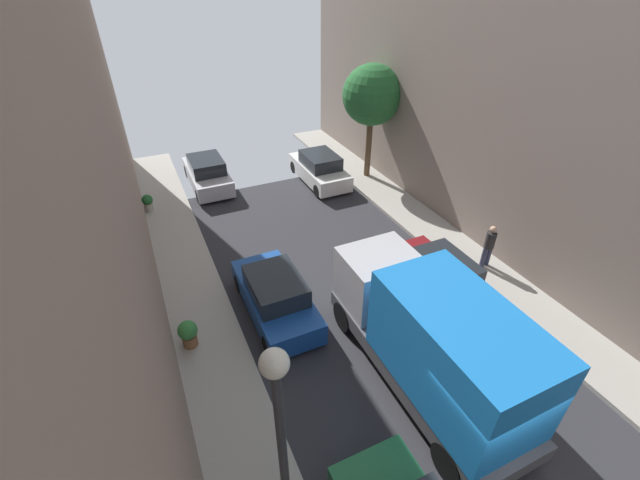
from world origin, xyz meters
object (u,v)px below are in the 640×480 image
object	(u,v)px
parked_car_left_3	(207,174)
delivery_truck	(432,338)
potted_plant_2	(148,202)
street_tree_1	(372,96)
pedestrian	(489,245)
lamp_post	(280,427)
parked_car_right_3	(440,278)
parked_car_right_4	(319,169)
potted_plant_1	(188,333)
parked_car_left_2	(275,296)

from	to	relation	value
parked_car_left_3	delivery_truck	size ratio (longest dim) A/B	0.64
potted_plant_2	street_tree_1	bearing A→B (deg)	-4.77
pedestrian	potted_plant_2	world-z (taller)	pedestrian
lamp_post	potted_plant_2	bearing A→B (deg)	94.53
parked_car_right_3	parked_car_right_4	bearing A→B (deg)	90.00
parked_car_right_4	street_tree_1	bearing A→B (deg)	-13.40
parked_car_left_3	delivery_truck	distance (m)	14.78
parked_car_right_4	street_tree_1	distance (m)	4.40
parked_car_left_3	parked_car_right_3	bearing A→B (deg)	-65.14
parked_car_right_4	street_tree_1	size ratio (longest dim) A/B	0.75
parked_car_right_4	lamp_post	bearing A→B (deg)	-116.97
parked_car_right_3	potted_plant_1	world-z (taller)	parked_car_right_3
parked_car_right_4	delivery_truck	distance (m)	12.95
parked_car_left_2	parked_car_left_3	size ratio (longest dim) A/B	1.00
parked_car_left_2	parked_car_right_4	world-z (taller)	same
delivery_truck	potted_plant_2	bearing A→B (deg)	114.02
parked_car_right_3	pedestrian	bearing A→B (deg)	9.65
parked_car_right_3	potted_plant_2	bearing A→B (deg)	129.97
pedestrian	street_tree_1	world-z (taller)	street_tree_1
parked_car_left_2	pedestrian	size ratio (longest dim) A/B	2.44
street_tree_1	lamp_post	bearing A→B (deg)	-125.49
pedestrian	potted_plant_2	distance (m)	14.62
parked_car_left_2	parked_car_right_3	distance (m)	5.59
parked_car_left_2	parked_car_right_4	distance (m)	9.92
parked_car_left_3	pedestrian	bearing A→B (deg)	-54.92
parked_car_right_4	potted_plant_2	bearing A→B (deg)	177.85
potted_plant_1	potted_plant_2	size ratio (longest dim) A/B	1.16
parked_car_left_2	parked_car_right_4	xyz separation A→B (m)	(5.40, 8.32, 0.00)
parked_car_left_3	delivery_truck	world-z (taller)	delivery_truck
pedestrian	parked_car_left_2	bearing A→B (deg)	172.53
parked_car_right_4	parked_car_left_3	bearing A→B (deg)	160.83
pedestrian	street_tree_1	distance (m)	9.33
parked_car_left_2	delivery_truck	bearing A→B (deg)	-57.85
potted_plant_1	parked_car_right_4	bearing A→B (deg)	46.47
parked_car_left_3	pedestrian	size ratio (longest dim) A/B	2.44
parked_car_right_4	lamp_post	size ratio (longest dim) A/B	0.81
parked_car_left_3	potted_plant_1	xyz separation A→B (m)	(-2.83, -10.54, -0.08)
parked_car_left_2	pedestrian	world-z (taller)	pedestrian
parked_car_left_2	parked_car_right_4	bearing A→B (deg)	57.02
parked_car_left_3	parked_car_right_4	size ratio (longest dim) A/B	1.00
parked_car_left_3	pedestrian	xyz separation A→B (m)	(7.89, -11.23, 0.35)
parked_car_right_3	street_tree_1	size ratio (longest dim) A/B	0.75
street_tree_1	potted_plant_1	size ratio (longest dim) A/B	6.29
parked_car_left_3	potted_plant_1	bearing A→B (deg)	-105.03
potted_plant_1	pedestrian	bearing A→B (deg)	-3.68
parked_car_right_4	potted_plant_1	bearing A→B (deg)	-133.53
parked_car_left_3	parked_car_right_3	size ratio (longest dim) A/B	1.00
potted_plant_1	delivery_truck	bearing A→B (deg)	-35.53
delivery_truck	pedestrian	bearing A→B (deg)	32.15
parked_car_left_2	potted_plant_2	size ratio (longest dim) A/B	5.46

